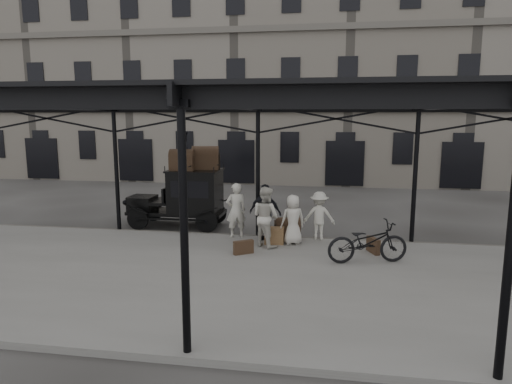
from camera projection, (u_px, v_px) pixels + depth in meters
The scene contains 18 objects.
ground at pixel (247, 257), 13.52m from camera, with size 120.00×120.00×0.00m, color #383533.
platform at pixel (233, 278), 11.57m from camera, with size 28.00×8.00×0.15m, color slate.
canopy at pixel (234, 97), 11.08m from camera, with size 22.50×9.00×4.74m.
building_frontage at pixel (296, 71), 29.87m from camera, with size 64.00×8.00×14.00m, color slate.
taxi at pixel (187, 195), 17.02m from camera, with size 3.65×1.55×2.18m.
porter_left at pixel (236, 210), 15.03m from camera, with size 0.67×0.44×1.83m, color beige.
porter_midleft at pixel (266, 217), 14.02m from camera, with size 0.91×0.71×1.87m, color beige.
porter_centre at pixel (293, 219), 14.29m from camera, with size 0.77×0.50×1.57m, color beige.
porter_official at pixel (265, 213), 14.58m from camera, with size 1.08×0.45×1.85m, color black.
porter_right at pixel (319, 216), 14.80m from camera, with size 1.02×0.59×1.58m, color beige.
bicycle at pixel (368, 242), 12.49m from camera, with size 0.78×2.23×1.17m, color black.
porter_roof at pixel (185, 150), 16.65m from camera, with size 0.69×0.54×1.42m, color black.
steamer_trunk_roof_near at pixel (182, 161), 16.57m from camera, with size 0.88×0.54×0.64m, color #402C1D, non-canonical shape.
steamer_trunk_roof_far at pixel (205, 160), 16.89m from camera, with size 0.97×0.59×0.71m, color #402C1D, non-canonical shape.
steamer_trunk_platform at pixel (287, 230), 15.01m from camera, with size 0.80×0.49×0.59m, color #402C1D, non-canonical shape.
wicker_hamper at pixel (274, 235), 14.44m from camera, with size 0.60×0.45×0.50m, color olive.
suitcase_upright at pixel (373, 245), 13.43m from camera, with size 0.15×0.60×0.45m, color #402C1D.
suitcase_flat at pixel (243, 247), 13.33m from camera, with size 0.60×0.15×0.40m, color #402C1D.
Camera 1 is at (2.33, -12.80, 4.17)m, focal length 32.00 mm.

